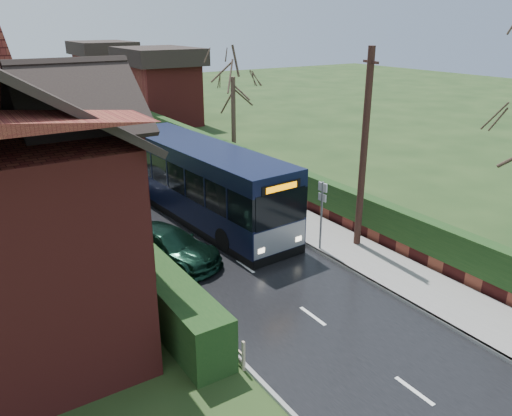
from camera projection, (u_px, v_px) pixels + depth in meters
ground at (276, 289)px, 17.14m from camera, size 140.00×140.00×0.00m
road at (161, 205)px, 24.99m from camera, size 6.00×100.00×0.02m
pavement at (234, 189)px, 27.13m from camera, size 2.50×100.00×0.14m
kerb_right at (215, 193)px, 26.52m from camera, size 0.12×100.00×0.14m
kerb_left at (101, 216)px, 23.42m from camera, size 0.12×100.00×0.10m
front_hedge at (116, 243)px, 18.80m from camera, size 1.20×16.00×1.60m
picket_fence at (135, 247)px, 19.31m from camera, size 0.10×16.00×0.90m
right_wall_hedge at (258, 168)px, 27.59m from camera, size 0.60×50.00×1.80m
bus at (202, 183)px, 22.76m from camera, size 3.34×11.56×3.47m
car_silver at (118, 185)px, 25.53m from camera, size 2.60×4.77×1.54m
car_green at (167, 246)px, 18.91m from camera, size 3.47×4.97×1.34m
car_distant at (65, 110)px, 47.87m from camera, size 2.40×3.80×1.18m
bus_stop_sign at (322, 206)px, 19.28m from camera, size 0.09×0.44×2.92m
telegraph_pole at (364, 152)px, 19.04m from camera, size 0.37×0.99×7.84m
tree_right_far at (233, 71)px, 30.69m from camera, size 3.99×3.99×7.71m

